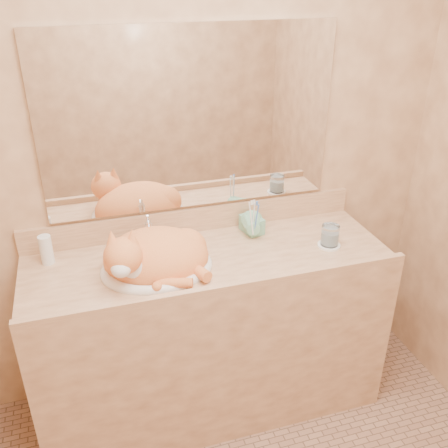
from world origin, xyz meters
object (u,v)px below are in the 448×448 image
object	(u,v)px
vanity_counter	(211,334)
sink_basin	(156,254)
soap_dispenser	(259,220)
water_glass	(330,235)
cat	(152,254)
toothbrush_cup	(254,231)

from	to	relation	value
vanity_counter	sink_basin	world-z (taller)	sink_basin
vanity_counter	soap_dispenser	size ratio (longest dim) A/B	9.16
vanity_counter	water_glass	world-z (taller)	water_glass
vanity_counter	water_glass	xyz separation A→B (m)	(0.55, -0.06, 0.48)
soap_dispenser	cat	bearing A→B (deg)	-177.33
cat	toothbrush_cup	distance (m)	0.50
vanity_counter	toothbrush_cup	bearing A→B (deg)	20.96
water_glass	cat	bearing A→B (deg)	177.54
toothbrush_cup	water_glass	distance (m)	0.35
cat	water_glass	size ratio (longest dim) A/B	4.74
cat	water_glass	world-z (taller)	cat
sink_basin	toothbrush_cup	distance (m)	0.49
sink_basin	toothbrush_cup	xyz separation A→B (m)	(0.47, 0.11, -0.02)
toothbrush_cup	cat	bearing A→B (deg)	-166.47
cat	water_glass	bearing A→B (deg)	5.98
vanity_counter	sink_basin	distance (m)	0.55
vanity_counter	water_glass	bearing A→B (deg)	-6.34
sink_basin	water_glass	xyz separation A→B (m)	(0.78, -0.04, -0.02)
toothbrush_cup	vanity_counter	bearing A→B (deg)	-159.04
vanity_counter	soap_dispenser	world-z (taller)	soap_dispenser
sink_basin	soap_dispenser	size ratio (longest dim) A/B	2.64
vanity_counter	sink_basin	bearing A→B (deg)	-175.13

